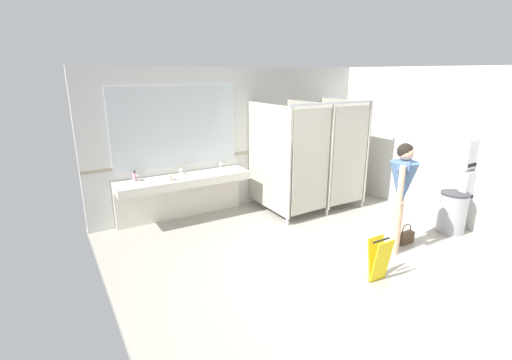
{
  "coord_description": "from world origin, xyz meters",
  "views": [
    {
      "loc": [
        -3.38,
        -3.12,
        2.59
      ],
      "look_at": [
        -0.95,
        1.02,
        1.17
      ],
      "focal_mm": 25.71,
      "sensor_mm": 36.0,
      "label": 1
    }
  ],
  "objects_px": {
    "trash_bin": "(452,212)",
    "person_standing": "(402,185)",
    "paper_towel_dispenser_upper": "(472,154)",
    "paper_towel_dispenser_lower": "(469,186)",
    "soap_dispenser": "(135,177)",
    "handbag": "(406,237)",
    "wet_floor_sign": "(379,259)",
    "paper_cup": "(170,178)"
  },
  "relations": [
    {
      "from": "trash_bin",
      "to": "person_standing",
      "type": "xyz_separation_m",
      "value": [
        -1.37,
        -0.0,
        0.69
      ]
    },
    {
      "from": "paper_towel_dispenser_upper",
      "to": "paper_towel_dispenser_lower",
      "type": "distance_m",
      "value": 0.53
    },
    {
      "from": "person_standing",
      "to": "soap_dispenser",
      "type": "xyz_separation_m",
      "value": [
        -3.09,
        2.84,
        -0.13
      ]
    },
    {
      "from": "handbag",
      "to": "person_standing",
      "type": "bearing_deg",
      "value": -166.32
    },
    {
      "from": "handbag",
      "to": "wet_floor_sign",
      "type": "bearing_deg",
      "value": -156.7
    },
    {
      "from": "paper_towel_dispenser_lower",
      "to": "trash_bin",
      "type": "distance_m",
      "value": 0.52
    },
    {
      "from": "wet_floor_sign",
      "to": "paper_towel_dispenser_lower",
      "type": "bearing_deg",
      "value": 8.92
    },
    {
      "from": "soap_dispenser",
      "to": "paper_cup",
      "type": "bearing_deg",
      "value": -27.48
    },
    {
      "from": "paper_towel_dispenser_lower",
      "to": "person_standing",
      "type": "xyz_separation_m",
      "value": [
        -1.65,
        0.04,
        0.26
      ]
    },
    {
      "from": "paper_towel_dispenser_upper",
      "to": "soap_dispenser",
      "type": "relative_size",
      "value": 2.67
    },
    {
      "from": "paper_towel_dispenser_upper",
      "to": "handbag",
      "type": "bearing_deg",
      "value": 176.32
    },
    {
      "from": "trash_bin",
      "to": "handbag",
      "type": "distance_m",
      "value": 1.05
    },
    {
      "from": "soap_dispenser",
      "to": "paper_cup",
      "type": "xyz_separation_m",
      "value": [
        0.51,
        -0.27,
        -0.02
      ]
    },
    {
      "from": "paper_towel_dispenser_lower",
      "to": "handbag",
      "type": "relative_size",
      "value": 1.47
    },
    {
      "from": "paper_towel_dispenser_lower",
      "to": "soap_dispenser",
      "type": "bearing_deg",
      "value": 148.72
    },
    {
      "from": "paper_towel_dispenser_upper",
      "to": "paper_cup",
      "type": "relative_size",
      "value": 4.72
    },
    {
      "from": "paper_towel_dispenser_lower",
      "to": "paper_cup",
      "type": "relative_size",
      "value": 4.87
    },
    {
      "from": "paper_towel_dispenser_lower",
      "to": "trash_bin",
      "type": "height_order",
      "value": "paper_towel_dispenser_lower"
    },
    {
      "from": "paper_towel_dispenser_lower",
      "to": "wet_floor_sign",
      "type": "distance_m",
      "value": 2.58
    },
    {
      "from": "soap_dispenser",
      "to": "wet_floor_sign",
      "type": "height_order",
      "value": "soap_dispenser"
    },
    {
      "from": "handbag",
      "to": "trash_bin",
      "type": "bearing_deg",
      "value": -4.66
    },
    {
      "from": "handbag",
      "to": "paper_cup",
      "type": "bearing_deg",
      "value": 139.62
    },
    {
      "from": "person_standing",
      "to": "wet_floor_sign",
      "type": "distance_m",
      "value": 1.21
    },
    {
      "from": "trash_bin",
      "to": "handbag",
      "type": "bearing_deg",
      "value": 175.34
    },
    {
      "from": "paper_towel_dispenser_lower",
      "to": "soap_dispenser",
      "type": "height_order",
      "value": "paper_towel_dispenser_lower"
    },
    {
      "from": "paper_towel_dispenser_lower",
      "to": "paper_cup",
      "type": "height_order",
      "value": "paper_towel_dispenser_lower"
    },
    {
      "from": "soap_dispenser",
      "to": "paper_cup",
      "type": "distance_m",
      "value": 0.58
    },
    {
      "from": "paper_towel_dispenser_upper",
      "to": "paper_cup",
      "type": "xyz_separation_m",
      "value": [
        -4.24,
        2.58,
        -0.43
      ]
    },
    {
      "from": "paper_towel_dispenser_lower",
      "to": "soap_dispenser",
      "type": "distance_m",
      "value": 5.56
    },
    {
      "from": "paper_cup",
      "to": "wet_floor_sign",
      "type": "xyz_separation_m",
      "value": [
        1.73,
        -3.01,
        -0.59
      ]
    },
    {
      "from": "handbag",
      "to": "paper_cup",
      "type": "distance_m",
      "value": 3.93
    },
    {
      "from": "paper_towel_dispenser_upper",
      "to": "wet_floor_sign",
      "type": "xyz_separation_m",
      "value": [
        -2.5,
        -0.43,
        -1.01
      ]
    },
    {
      "from": "person_standing",
      "to": "wet_floor_sign",
      "type": "relative_size",
      "value": 2.85
    },
    {
      "from": "person_standing",
      "to": "soap_dispenser",
      "type": "height_order",
      "value": "person_standing"
    },
    {
      "from": "handbag",
      "to": "wet_floor_sign",
      "type": "distance_m",
      "value": 1.32
    },
    {
      "from": "paper_towel_dispenser_upper",
      "to": "wet_floor_sign",
      "type": "bearing_deg",
      "value": -170.18
    },
    {
      "from": "trash_bin",
      "to": "paper_towel_dispenser_upper",
      "type": "bearing_deg",
      "value": -0.09
    },
    {
      "from": "wet_floor_sign",
      "to": "soap_dispenser",
      "type": "bearing_deg",
      "value": 124.39
    },
    {
      "from": "trash_bin",
      "to": "person_standing",
      "type": "bearing_deg",
      "value": -179.93
    },
    {
      "from": "handbag",
      "to": "soap_dispenser",
      "type": "height_order",
      "value": "soap_dispenser"
    },
    {
      "from": "trash_bin",
      "to": "soap_dispenser",
      "type": "relative_size",
      "value": 3.9
    },
    {
      "from": "paper_towel_dispenser_upper",
      "to": "wet_floor_sign",
      "type": "distance_m",
      "value": 2.74
    }
  ]
}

